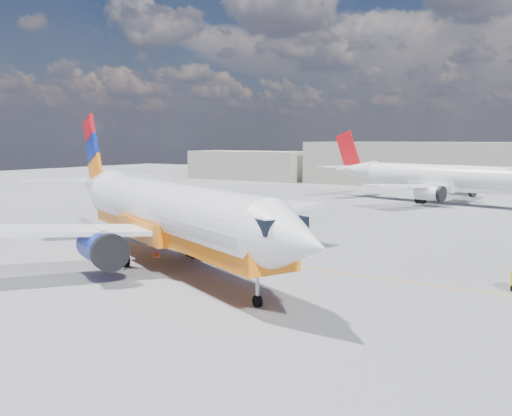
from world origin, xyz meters
The scene contains 7 objects.
ground centered at (0.00, 0.00, 0.00)m, with size 240.00×240.00×0.00m, color slate.
taxi_line centered at (0.00, 3.00, 0.01)m, with size 70.00×0.15×0.01m, color gold.
terminal_main centered at (5.00, 75.00, 4.00)m, with size 70.00×14.00×8.00m, color #AEA896.
terminal_annex centered at (-45.00, 72.00, 3.00)m, with size 26.00×10.00×6.00m, color #AEA896.
main_jet centered at (-3.50, -1.18, 3.62)m, with size 35.11×26.39×10.87m.
second_jet centered at (1.47, 47.09, 3.29)m, with size 32.76×25.17×9.88m.
traffic_cone centered at (-5.59, 0.26, 0.27)m, with size 0.40×0.40×0.56m.
Camera 1 is at (22.49, -29.86, 8.45)m, focal length 40.00 mm.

